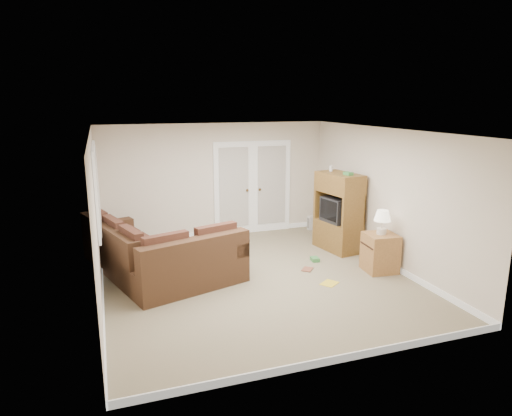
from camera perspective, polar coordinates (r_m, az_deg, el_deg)
name	(u,v)px	position (r m, az deg, el deg)	size (l,w,h in m)	color
floor	(256,279)	(7.89, 0.02, -8.82)	(5.50, 5.50, 0.00)	gray
ceiling	(256,131)	(7.32, 0.02, 9.61)	(5.00, 5.50, 0.02)	white
wall_left	(96,220)	(7.13, -19.36, -1.45)	(0.02, 5.50, 2.50)	beige
wall_right	(386,197)	(8.63, 15.93, 1.28)	(0.02, 5.50, 2.50)	beige
wall_back	(216,180)	(10.10, -5.05, 3.45)	(5.00, 0.02, 2.50)	beige
wall_front	(338,262)	(5.09, 10.16, -6.71)	(5.00, 0.02, 2.50)	beige
baseboards	(256,276)	(7.87, 0.02, -8.48)	(5.00, 5.50, 0.10)	white
french_doors	(253,188)	(10.34, -0.40, 2.52)	(1.80, 0.05, 2.13)	white
window_left	(97,188)	(8.04, -19.27, 2.37)	(0.05, 1.92, 1.42)	white
sectional_sofa	(153,257)	(8.05, -12.76, -6.04)	(2.70, 3.05, 0.89)	#462C1B
coffee_table	(219,255)	(8.33, -4.68, -5.92)	(0.59, 1.09, 0.72)	black
tv_armoire	(338,212)	(9.31, 10.25, -0.44)	(0.69, 1.06, 1.69)	brown
side_cabinet	(380,249)	(8.39, 15.28, -5.02)	(0.58, 0.58, 1.12)	#A36F3B
space_heater	(311,223)	(10.79, 6.88, -1.85)	(0.13, 0.11, 0.33)	silver
floor_magazine	(329,283)	(7.79, 9.17, -9.28)	(0.29, 0.23, 0.01)	yellow
floor_greenbox	(315,259)	(8.77, 7.37, -6.37)	(0.14, 0.18, 0.07)	#3C8641
floor_book	(303,269)	(8.35, 5.86, -7.55)	(0.17, 0.23, 0.02)	brown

